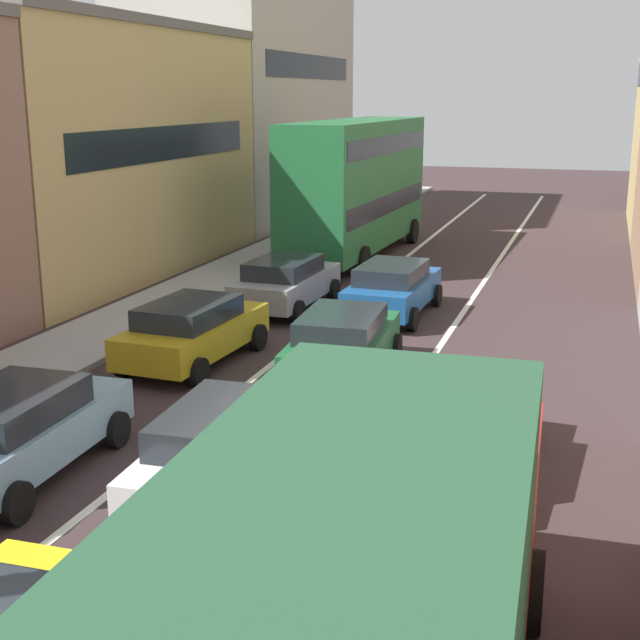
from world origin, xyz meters
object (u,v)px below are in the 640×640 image
object	(u,v)px
sedan_left_lane_fourth	(286,282)
wagon_left_lane_second	(17,430)
sedan_right_lane_behind_truck	(454,425)
bus_mid_queue_primary	(357,182)
coupe_centre_lane_fourth	(393,288)
hatchback_centre_lane_third	(343,342)
removalist_box_truck	(374,600)
sedan_centre_lane_second	(228,448)
sedan_left_lane_third	(193,330)

from	to	relation	value
sedan_left_lane_fourth	wagon_left_lane_second	bearing A→B (deg)	-178.88
sedan_right_lane_behind_truck	bus_mid_queue_primary	world-z (taller)	bus_mid_queue_primary
coupe_centre_lane_fourth	bus_mid_queue_primary	bearing A→B (deg)	23.89
hatchback_centre_lane_third	bus_mid_queue_primary	distance (m)	14.62
hatchback_centre_lane_third	bus_mid_queue_primary	bearing A→B (deg)	10.65
wagon_left_lane_second	sedan_right_lane_behind_truck	xyz separation A→B (m)	(6.63, 2.37, 0.00)
wagon_left_lane_second	sedan_right_lane_behind_truck	size ratio (longest dim) A/B	0.99
coupe_centre_lane_fourth	sedan_right_lane_behind_truck	xyz separation A→B (m)	(3.35, -9.75, 0.00)
bus_mid_queue_primary	removalist_box_truck	bearing A→B (deg)	-161.97
sedan_left_lane_fourth	sedan_right_lane_behind_truck	size ratio (longest dim) A/B	0.99
removalist_box_truck	hatchback_centre_lane_third	xyz separation A→B (m)	(-3.59, 11.16, -1.18)
removalist_box_truck	hatchback_centre_lane_third	bearing A→B (deg)	15.57
sedan_centre_lane_second	sedan_left_lane_fourth	size ratio (longest dim) A/B	1.01
sedan_left_lane_third	sedan_left_lane_fourth	world-z (taller)	same
coupe_centre_lane_fourth	bus_mid_queue_primary	distance (m)	9.24
sedan_left_lane_third	sedan_right_lane_behind_truck	bearing A→B (deg)	-117.66
removalist_box_truck	coupe_centre_lane_fourth	bearing A→B (deg)	10.57
wagon_left_lane_second	bus_mid_queue_primary	xyz separation A→B (m)	(-0.13, 20.46, 2.03)
sedan_left_lane_fourth	bus_mid_queue_primary	xyz separation A→B (m)	(-0.33, 8.55, 2.03)
coupe_centre_lane_fourth	sedan_right_lane_behind_truck	size ratio (longest dim) A/B	0.99
sedan_centre_lane_second	sedan_left_lane_third	distance (m)	6.96
removalist_box_truck	sedan_right_lane_behind_truck	world-z (taller)	removalist_box_truck
removalist_box_truck	hatchback_centre_lane_third	size ratio (longest dim) A/B	1.76
bus_mid_queue_primary	coupe_centre_lane_fourth	bearing A→B (deg)	-155.80
removalist_box_truck	bus_mid_queue_primary	xyz separation A→B (m)	(-7.25, 25.16, 0.86)
sedan_left_lane_fourth	bus_mid_queue_primary	distance (m)	8.80
sedan_left_lane_fourth	removalist_box_truck	bearing A→B (deg)	-155.30
coupe_centre_lane_fourth	bus_mid_queue_primary	xyz separation A→B (m)	(-3.41, 8.35, 2.03)
bus_mid_queue_primary	sedan_left_lane_third	bearing A→B (deg)	-177.59
removalist_box_truck	wagon_left_lane_second	world-z (taller)	removalist_box_truck
sedan_centre_lane_second	sedan_left_lane_third	size ratio (longest dim) A/B	1.00
removalist_box_truck	wagon_left_lane_second	bearing A→B (deg)	54.28
coupe_centre_lane_fourth	sedan_right_lane_behind_truck	world-z (taller)	same
sedan_left_lane_third	bus_mid_queue_primary	size ratio (longest dim) A/B	0.42
coupe_centre_lane_fourth	wagon_left_lane_second	bearing A→B (deg)	166.50
removalist_box_truck	sedan_centre_lane_second	xyz separation A→B (m)	(-3.59, 5.08, -1.18)
sedan_left_lane_third	sedan_left_lane_fourth	xyz separation A→B (m)	(0.22, 5.54, 0.00)
sedan_left_lane_fourth	sedan_left_lane_third	bearing A→B (deg)	179.82
hatchback_centre_lane_third	sedan_left_lane_third	world-z (taller)	same
sedan_centre_lane_second	wagon_left_lane_second	xyz separation A→B (m)	(-3.52, -0.38, 0.00)
sedan_left_lane_third	coupe_centre_lane_fourth	bearing A→B (deg)	-26.53
sedan_left_lane_third	removalist_box_truck	bearing A→B (deg)	-143.82
hatchback_centre_lane_third	wagon_left_lane_second	bearing A→B (deg)	147.38
hatchback_centre_lane_third	sedan_left_lane_fourth	size ratio (longest dim) A/B	1.01
coupe_centre_lane_fourth	hatchback_centre_lane_third	bearing A→B (deg)	-175.87
sedan_centre_lane_second	coupe_centre_lane_fourth	distance (m)	11.74
removalist_box_truck	sedan_right_lane_behind_truck	distance (m)	7.18
sedan_centre_lane_second	wagon_left_lane_second	distance (m)	3.54
coupe_centre_lane_fourth	sedan_left_lane_fourth	size ratio (longest dim) A/B	1.00
sedan_right_lane_behind_truck	sedan_centre_lane_second	bearing A→B (deg)	126.14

